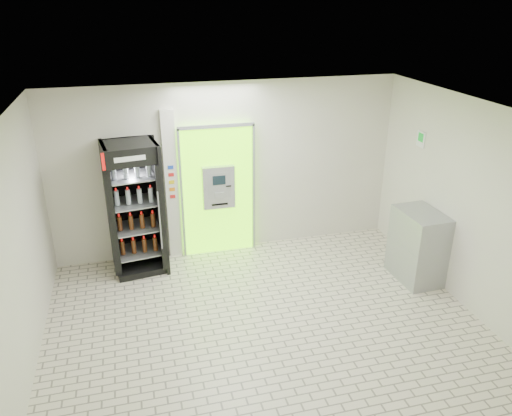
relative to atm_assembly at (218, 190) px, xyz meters
name	(u,v)px	position (x,y,z in m)	size (l,w,h in m)	color
ground	(266,327)	(0.20, -2.41, -1.17)	(6.00, 6.00, 0.00)	beige
room_shell	(267,206)	(0.20, -2.41, 0.67)	(6.00, 6.00, 6.00)	silver
atm_assembly	(218,190)	(0.00, 0.00, 0.00)	(1.30, 0.24, 2.33)	#68E607
pillar	(172,186)	(-0.78, 0.04, 0.13)	(0.22, 0.11, 2.60)	silver
beverage_cooler	(135,210)	(-1.41, -0.28, -0.12)	(0.92, 0.86, 2.19)	black
steel_cabinet	(418,246)	(2.90, -1.76, -0.59)	(0.62, 0.90, 1.17)	#989A9F
exit_sign	(421,139)	(3.19, -1.01, 0.95)	(0.02, 0.22, 0.26)	white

